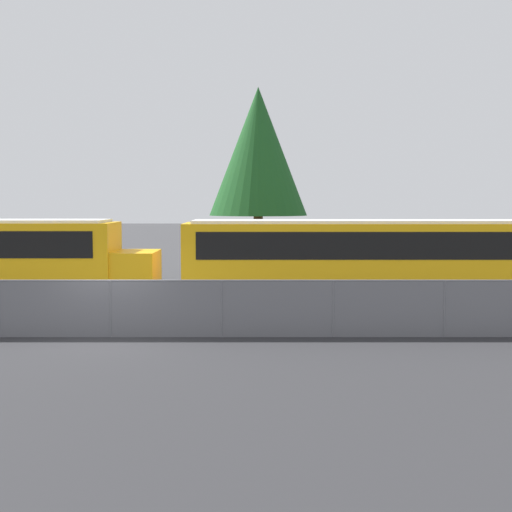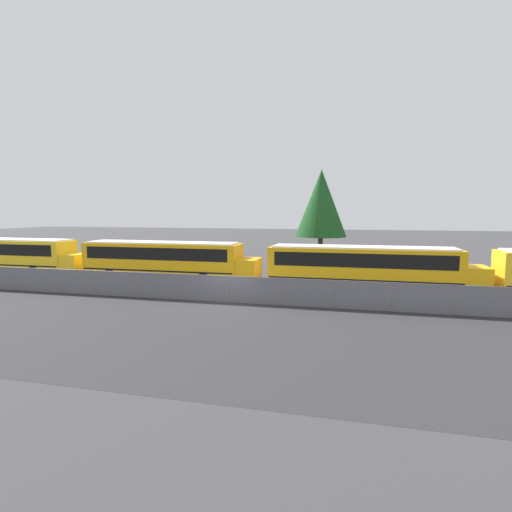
{
  "view_description": "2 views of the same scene",
  "coord_description": "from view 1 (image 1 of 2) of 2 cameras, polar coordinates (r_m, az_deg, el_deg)",
  "views": [
    {
      "loc": [
        3.95,
        -19.15,
        3.69
      ],
      "look_at": [
        3.97,
        4.6,
        1.87
      ],
      "focal_mm": 50.0,
      "sensor_mm": 36.0,
      "label": 1
    },
    {
      "loc": [
        7.0,
        -21.88,
        5.28
      ],
      "look_at": [
        0.62,
        4.07,
        2.31
      ],
      "focal_mm": 28.0,
      "sensor_mm": 36.0,
      "label": 2
    }
  ],
  "objects": [
    {
      "name": "road_strip",
      "position": [
        14.21,
        -16.48,
        -10.82
      ],
      "size": [
        130.68,
        12.0,
        0.01
      ],
      "color": "#2B2B2D",
      "rests_on": "ground_plane"
    },
    {
      "name": "tree_2",
      "position": [
        33.95,
        0.13,
        8.33
      ],
      "size": [
        4.64,
        4.64,
        9.06
      ],
      "color": "#51381E",
      "rests_on": "ground_plane"
    },
    {
      "name": "fence",
      "position": [
        19.76,
        -11.6,
        -4.09
      ],
      "size": [
        96.75,
        0.07,
        1.58
      ],
      "color": "#9EA0A5",
      "rests_on": "ground_plane"
    },
    {
      "name": "school_bus_3",
      "position": [
        23.98,
        9.24,
        -0.06
      ],
      "size": [
        13.44,
        2.5,
        3.08
      ],
      "color": "#EDA80F",
      "rests_on": "ground_plane"
    },
    {
      "name": "ground_plane",
      "position": [
        19.89,
        -11.56,
        -6.39
      ],
      "size": [
        200.0,
        200.0,
        0.0
      ],
      "primitive_type": "plane",
      "color": "#38383A"
    }
  ]
}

